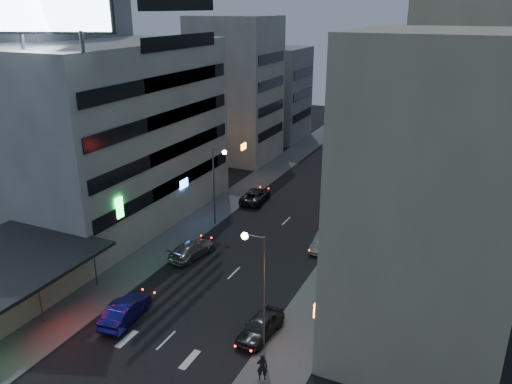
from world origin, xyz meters
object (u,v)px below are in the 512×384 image
Objects in this scene: parked_car_left at (255,196)px; parked_car_right_far at (367,185)px; parked_car_right_near at (260,326)px; road_car_blue at (125,311)px; person at (262,367)px; parked_car_right_mid at (324,241)px; road_car_silver at (192,249)px.

parked_car_right_far is at bearing -145.99° from parked_car_left.
parked_car_right_near is 9.82m from road_car_blue.
parked_car_left is at bearing -86.59° from person.
parked_car_right_mid is at bearing -127.08° from road_car_blue.
parked_car_right_mid is 2.50× the size of person.
person is at bearing 110.23° from parked_car_left.
parked_car_left is at bearing -79.42° from road_car_silver.
parked_car_right_near reaches higher than parked_car_left.
person is at bearing -59.13° from parked_car_right_near.
parked_car_right_far is 1.09× the size of road_car_silver.
road_car_silver is 2.83× the size of person.
parked_car_left is at bearing 120.85° from parked_car_right_near.
parked_car_right_far is 25.77m from road_car_silver.
parked_car_left is at bearing -148.44° from parked_car_right_far.
parked_car_right_mid reaches higher than parked_car_left.
parked_car_right_near is 0.90× the size of road_car_silver.
parked_car_right_mid is at bearing 95.59° from parked_car_right_near.
parked_car_right_mid reaches higher than road_car_silver.
parked_car_right_far is at bearing -113.62° from road_car_blue.
parked_car_right_far reaches higher than road_car_silver.
parked_car_left is 14.62m from road_car_silver.
parked_car_left is (-10.87, 22.60, -0.04)m from parked_car_right_near.
person is (12.24, -11.89, 0.28)m from road_car_silver.
person reaches higher than parked_car_right_near.
person is (1.86, -35.47, 0.21)m from parked_car_right_far.
parked_car_right_far is at bearing -109.29° from person.
parked_car_right_mid is 13.47m from parked_car_left.
road_car_blue is 11.51m from person.
person is at bearing -94.90° from parked_car_right_far.
parked_car_left is 14.11m from parked_car_right_far.
parked_car_right_mid is 0.85× the size of parked_car_left.
parked_car_right_far is 1.14× the size of road_car_blue.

